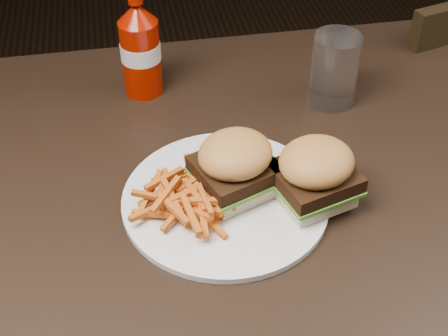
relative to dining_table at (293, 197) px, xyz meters
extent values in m
cube|color=black|center=(0.00, 0.00, 0.00)|extent=(1.20, 0.80, 0.04)
cube|color=black|center=(0.42, 0.50, -0.30)|extent=(0.44, 0.44, 0.03)
cylinder|color=white|center=(-0.09, -0.01, 0.03)|extent=(0.26, 0.26, 0.01)
cube|color=beige|center=(-0.08, 0.00, 0.04)|extent=(0.11, 0.10, 0.02)
cube|color=beige|center=(0.01, -0.03, 0.04)|extent=(0.10, 0.10, 0.02)
cylinder|color=#991001|center=(-0.18, 0.26, 0.08)|extent=(0.08, 0.08, 0.12)
cylinder|color=white|center=(0.11, 0.18, 0.08)|extent=(0.09, 0.09, 0.11)
camera|label=1|loc=(-0.20, -0.57, 0.58)|focal=50.00mm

